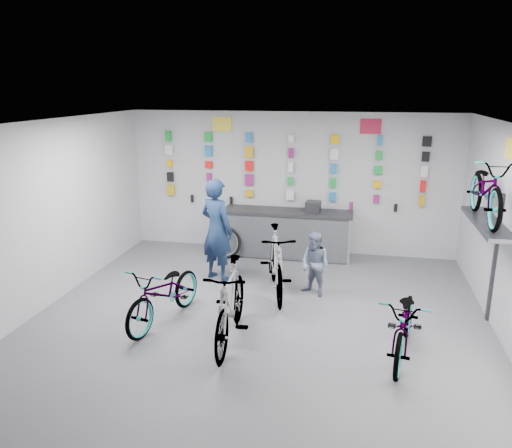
% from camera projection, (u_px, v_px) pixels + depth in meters
% --- Properties ---
extents(floor, '(8.00, 8.00, 0.00)m').
position_uv_depth(floor, '(252.00, 334.00, 7.30)').
color(floor, '#545359').
rests_on(floor, ground).
extents(ceiling, '(8.00, 8.00, 0.00)m').
position_uv_depth(ceiling, '(252.00, 126.00, 6.50)').
color(ceiling, white).
rests_on(ceiling, wall_back).
extents(wall_back, '(7.00, 0.00, 7.00)m').
position_uv_depth(wall_back, '(291.00, 183.00, 10.67)').
color(wall_back, '#B7B8BA').
rests_on(wall_back, floor).
extents(wall_front, '(7.00, 0.00, 7.00)m').
position_uv_depth(wall_front, '(119.00, 418.00, 3.12)').
color(wall_front, '#B7B8BA').
rests_on(wall_front, floor).
extents(wall_left, '(0.00, 8.00, 8.00)m').
position_uv_depth(wall_left, '(27.00, 223.00, 7.57)').
color(wall_left, '#B7B8BA').
rests_on(wall_left, floor).
extents(counter, '(2.70, 0.66, 1.00)m').
position_uv_depth(counter, '(287.00, 234.00, 10.51)').
color(counter, black).
rests_on(counter, floor).
extents(merch_wall, '(5.57, 0.08, 1.57)m').
position_uv_depth(merch_wall, '(288.00, 169.00, 10.53)').
color(merch_wall, '#C59713').
rests_on(merch_wall, wall_back).
extents(wall_bracket, '(0.39, 1.90, 2.00)m').
position_uv_depth(wall_bracket, '(488.00, 228.00, 7.40)').
color(wall_bracket, '#333338').
rests_on(wall_bracket, wall_right).
extents(sign_left, '(0.42, 0.02, 0.30)m').
position_uv_depth(sign_left, '(222.00, 124.00, 10.62)').
color(sign_left, yellow).
rests_on(sign_left, wall_back).
extents(sign_right, '(0.42, 0.02, 0.30)m').
position_uv_depth(sign_right, '(371.00, 126.00, 10.02)').
color(sign_right, '#B62140').
rests_on(sign_right, wall_back).
extents(sign_side, '(0.02, 0.40, 0.30)m').
position_uv_depth(sign_side, '(510.00, 149.00, 7.05)').
color(sign_side, yellow).
rests_on(sign_side, wall_right).
extents(bike_left, '(1.03, 1.91, 0.95)m').
position_uv_depth(bike_left, '(165.00, 293.00, 7.56)').
color(bike_left, gray).
rests_on(bike_left, floor).
extents(bike_center, '(0.66, 1.97, 1.17)m').
position_uv_depth(bike_center, '(231.00, 303.00, 6.94)').
color(bike_center, gray).
rests_on(bike_center, floor).
extents(bike_right, '(0.93, 1.88, 0.94)m').
position_uv_depth(bike_right, '(406.00, 324.00, 6.59)').
color(bike_right, gray).
rests_on(bike_right, floor).
extents(bike_service, '(1.02, 2.03, 1.18)m').
position_uv_depth(bike_service, '(276.00, 262.00, 8.55)').
color(bike_service, gray).
rests_on(bike_service, floor).
extents(bike_wall, '(0.63, 1.80, 0.95)m').
position_uv_depth(bike_wall, '(487.00, 189.00, 7.25)').
color(bike_wall, gray).
rests_on(bike_wall, wall_bracket).
extents(clerk, '(0.83, 0.72, 1.91)m').
position_uv_depth(clerk, '(217.00, 230.00, 9.15)').
color(clerk, '#142544').
rests_on(clerk, floor).
extents(customer, '(0.69, 0.65, 1.12)m').
position_uv_depth(customer, '(315.00, 264.00, 8.52)').
color(customer, slate).
rests_on(customer, floor).
extents(spare_wheel, '(0.69, 0.19, 0.69)m').
position_uv_depth(spare_wheel, '(225.00, 243.00, 10.44)').
color(spare_wheel, black).
rests_on(spare_wheel, floor).
extents(register, '(0.32, 0.33, 0.22)m').
position_uv_depth(register, '(313.00, 207.00, 10.25)').
color(register, black).
rests_on(register, counter).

